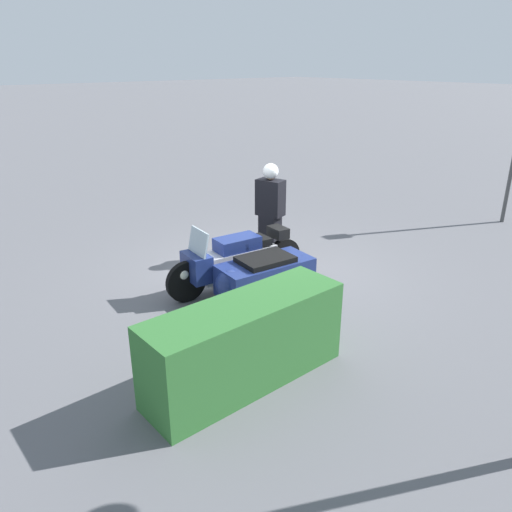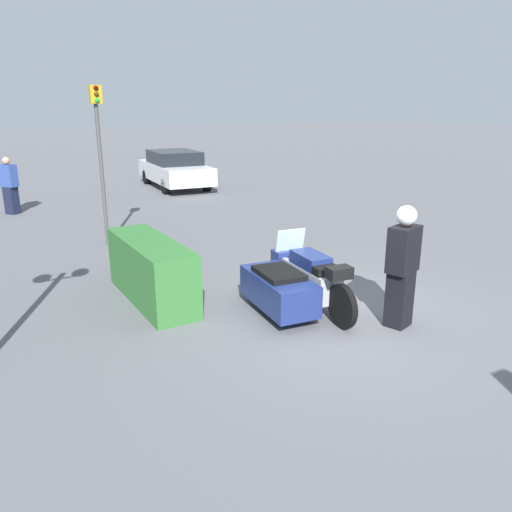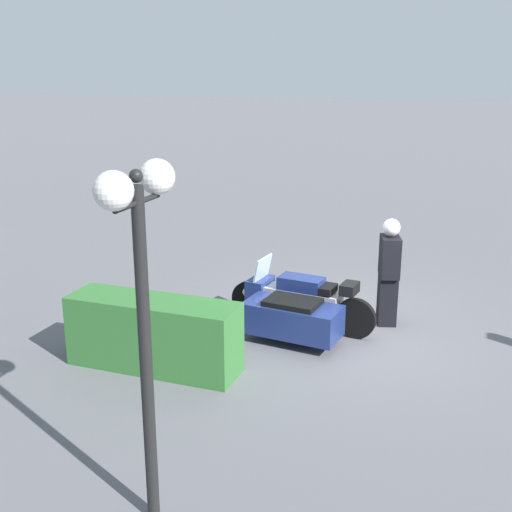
% 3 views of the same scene
% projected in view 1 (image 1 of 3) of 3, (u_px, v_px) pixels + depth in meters
% --- Properties ---
extents(ground_plane, '(160.00, 160.00, 0.00)m').
position_uv_depth(ground_plane, '(264.00, 273.00, 9.20)').
color(ground_plane, slate).
extents(police_motorcycle, '(2.62, 1.48, 1.17)m').
position_uv_depth(police_motorcycle, '(248.00, 269.00, 8.17)').
color(police_motorcycle, black).
rests_on(police_motorcycle, ground).
extents(officer_rider, '(0.44, 0.58, 1.87)m').
position_uv_depth(officer_rider, '(270.00, 209.00, 9.57)').
color(officer_rider, black).
rests_on(officer_rider, ground).
extents(hedge_bush_curbside, '(2.56, 0.76, 1.06)m').
position_uv_depth(hedge_bush_curbside, '(245.00, 343.00, 5.92)').
color(hedge_bush_curbside, '#337033').
rests_on(hedge_bush_curbside, ground).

